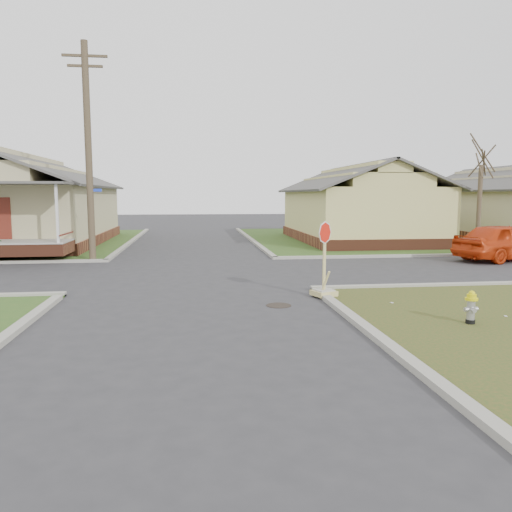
{
  "coord_description": "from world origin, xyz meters",
  "views": [
    {
      "loc": [
        0.07,
        -12.8,
        2.81
      ],
      "look_at": [
        1.8,
        1.0,
        1.1
      ],
      "focal_mm": 35.0,
      "sensor_mm": 36.0,
      "label": 1
    }
  ],
  "objects": [
    {
      "name": "fire_hydrant",
      "position": [
        5.98,
        -2.95,
        0.45
      ],
      "size": [
        0.27,
        0.27,
        0.72
      ],
      "rotation": [
        0.0,
        0.0,
        0.08
      ],
      "color": "black",
      "rests_on": "ground"
    },
    {
      "name": "utility_pole",
      "position": [
        -4.2,
        8.9,
        4.66
      ],
      "size": [
        1.8,
        0.28,
        9.0
      ],
      "color": "#463928",
      "rests_on": "ground"
    },
    {
      "name": "corner_house",
      "position": [
        -10.0,
        16.68,
        2.28
      ],
      "size": [
        10.1,
        15.5,
        5.3
      ],
      "color": "brown",
      "rests_on": "ground"
    },
    {
      "name": "stop_sign",
      "position": [
        3.61,
        0.37,
        0.49
      ],
      "size": [
        0.58,
        0.57,
        2.05
      ],
      "rotation": [
        0.0,
        0.0,
        0.36
      ],
      "color": "tan",
      "rests_on": "ground"
    },
    {
      "name": "side_house_yellow",
      "position": [
        10.0,
        16.5,
        2.19
      ],
      "size": [
        7.6,
        11.6,
        4.7
      ],
      "color": "brown",
      "rests_on": "ground"
    },
    {
      "name": "tree_mid_right",
      "position": [
        14.0,
        10.2,
        2.15
      ],
      "size": [
        0.22,
        0.22,
        4.2
      ],
      "primitive_type": "cylinder",
      "color": "#463928",
      "rests_on": "verge_far_right"
    },
    {
      "name": "ground",
      "position": [
        0.0,
        0.0,
        0.0
      ],
      "size": [
        120.0,
        120.0,
        0.0
      ],
      "primitive_type": "plane",
      "color": "#2C2C2F",
      "rests_on": "ground"
    },
    {
      "name": "red_sedan",
      "position": [
        13.35,
        7.01,
        0.8
      ],
      "size": [
        5.07,
        3.2,
        1.61
      ],
      "primitive_type": "imported",
      "rotation": [
        0.0,
        0.0,
        1.87
      ],
      "color": "red",
      "rests_on": "ground"
    },
    {
      "name": "side_house_tan",
      "position": [
        20.0,
        16.5,
        2.19
      ],
      "size": [
        7.6,
        11.6,
        4.7
      ],
      "color": "brown",
      "rests_on": "ground"
    },
    {
      "name": "manhole",
      "position": [
        2.2,
        -0.5,
        0.01
      ],
      "size": [
        0.64,
        0.64,
        0.01
      ],
      "primitive_type": "cylinder",
      "color": "black",
      "rests_on": "ground"
    },
    {
      "name": "curbs",
      "position": [
        0.0,
        5.0,
        0.0
      ],
      "size": [
        80.0,
        40.0,
        0.12
      ],
      "primitive_type": null,
      "color": "gray",
      "rests_on": "ground"
    }
  ]
}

